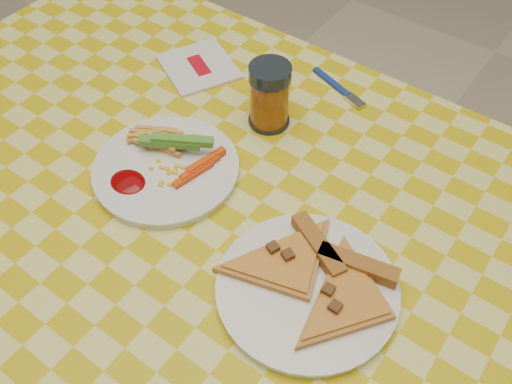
% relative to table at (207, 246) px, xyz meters
% --- Properties ---
extents(table, '(1.28, 0.88, 0.76)m').
position_rel_table_xyz_m(table, '(0.00, 0.00, 0.00)').
color(table, silver).
rests_on(table, ground).
extents(plate_left, '(0.22, 0.22, 0.01)m').
position_rel_table_xyz_m(plate_left, '(-0.10, 0.03, 0.08)').
color(plate_left, white).
rests_on(plate_left, table).
extents(plate_right, '(0.25, 0.25, 0.01)m').
position_rel_table_xyz_m(plate_right, '(0.19, -0.02, 0.08)').
color(plate_right, white).
rests_on(plate_right, table).
extents(fries_veggies, '(0.17, 0.16, 0.04)m').
position_rel_table_xyz_m(fries_veggies, '(-0.11, 0.05, 0.10)').
color(fries_veggies, '#DA9345').
rests_on(fries_veggies, plate_left).
extents(pizza_slices, '(0.28, 0.24, 0.02)m').
position_rel_table_xyz_m(pizza_slices, '(0.19, -0.00, 0.09)').
color(pizza_slices, '#B27F36').
rests_on(pizza_slices, plate_right).
extents(drink_glass, '(0.07, 0.07, 0.11)m').
position_rel_table_xyz_m(drink_glass, '(-0.04, 0.22, 0.13)').
color(drink_glass, black).
rests_on(drink_glass, table).
extents(napkin, '(0.17, 0.17, 0.01)m').
position_rel_table_xyz_m(napkin, '(-0.22, 0.26, 0.08)').
color(napkin, silver).
rests_on(napkin, table).
extents(fork, '(0.12, 0.05, 0.01)m').
position_rel_table_xyz_m(fork, '(0.01, 0.36, 0.08)').
color(fork, navy).
rests_on(fork, table).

